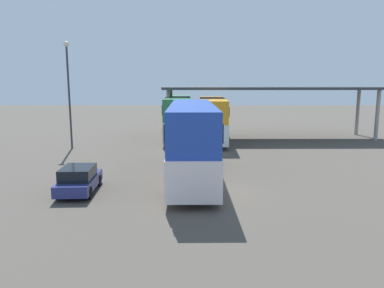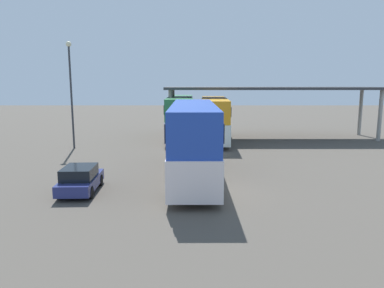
{
  "view_description": "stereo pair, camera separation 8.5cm",
  "coord_description": "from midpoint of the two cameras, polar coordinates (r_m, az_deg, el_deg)",
  "views": [
    {
      "loc": [
        -1.37,
        -17.55,
        5.53
      ],
      "look_at": [
        -1.21,
        3.05,
        2.0
      ],
      "focal_mm": 33.89,
      "sensor_mm": 36.0,
      "label": 1
    },
    {
      "loc": [
        -1.29,
        -17.55,
        5.53
      ],
      "look_at": [
        -1.21,
        3.05,
        2.0
      ],
      "focal_mm": 33.89,
      "sensor_mm": 36.0,
      "label": 2
    }
  ],
  "objects": [
    {
      "name": "parked_hatchback",
      "position": [
        19.25,
        -17.5,
        -5.36
      ],
      "size": [
        1.79,
        3.68,
        1.35
      ],
      "rotation": [
        0.0,
        0.0,
        1.61
      ],
      "color": "navy",
      "rests_on": "ground_plane"
    },
    {
      "name": "depot_canopy",
      "position": [
        36.9,
        12.0,
        8.26
      ],
      "size": [
        20.93,
        5.38,
        5.06
      ],
      "rotation": [
        0.0,
        0.0,
        -0.0
      ],
      "color": "#33353A",
      "rests_on": "ground_plane"
    },
    {
      "name": "double_decker_near_canopy",
      "position": [
        35.95,
        -2.25,
        4.48
      ],
      "size": [
        2.59,
        11.52,
        4.09
      ],
      "rotation": [
        0.0,
        0.0,
        1.58
      ],
      "color": "silver",
      "rests_on": "ground_plane"
    },
    {
      "name": "double_decker_main",
      "position": [
        20.86,
        -0.12,
        0.96
      ],
      "size": [
        2.58,
        11.61,
        4.29
      ],
      "rotation": [
        0.0,
        0.0,
        1.58
      ],
      "color": "silver",
      "rests_on": "ground_plane"
    },
    {
      "name": "ground_plane",
      "position": [
        18.45,
        3.73,
        -7.74
      ],
      "size": [
        140.0,
        140.0,
        0.0
      ],
      "primitive_type": "plane",
      "color": "#4E4840"
    },
    {
      "name": "double_decker_mid_row",
      "position": [
        34.41,
        3.12,
        4.17
      ],
      "size": [
        2.8,
        11.07,
        4.02
      ],
      "rotation": [
        0.0,
        0.0,
        1.54
      ],
      "color": "white",
      "rests_on": "ground_plane"
    },
    {
      "name": "lamppost_tall",
      "position": [
        31.81,
        -18.94,
        9.05
      ],
      "size": [
        0.44,
        0.44,
        8.79
      ],
      "color": "#33353A",
      "rests_on": "ground_plane"
    }
  ]
}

